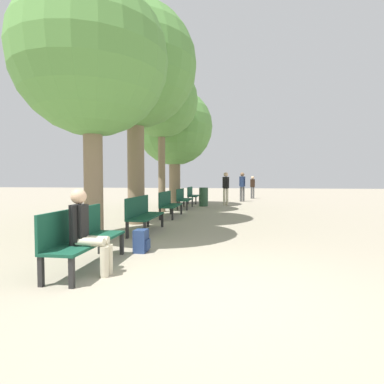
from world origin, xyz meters
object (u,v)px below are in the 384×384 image
at_px(tree_row_0, 92,61).
at_px(tree_row_2, 161,102).
at_px(tree_row_1, 135,67).
at_px(backpack, 141,241).
at_px(bench_row_0, 82,235).
at_px(bench_row_2, 169,203).
at_px(pedestrian_mid, 226,186).
at_px(trash_bin, 204,197).
at_px(tree_row_3, 175,128).
at_px(bench_row_1, 142,212).
at_px(pedestrian_near, 253,186).
at_px(bench_row_4, 192,194).
at_px(person_seated, 86,229).
at_px(pedestrian_far, 242,185).
at_px(bench_row_3, 183,197).

height_order(tree_row_0, tree_row_2, tree_row_2).
bearing_deg(tree_row_1, backpack, -70.09).
relative_size(bench_row_0, tree_row_0, 0.33).
relative_size(bench_row_2, tree_row_2, 0.29).
distance_m(pedestrian_mid, trash_bin, 1.40).
bearing_deg(tree_row_2, tree_row_0, -90.00).
distance_m(tree_row_1, tree_row_3, 6.03).
bearing_deg(bench_row_1, tree_row_1, 114.25).
bearing_deg(pedestrian_near, pedestrian_mid, -107.55).
relative_size(bench_row_0, bench_row_4, 1.00).
xyz_separation_m(person_seated, trash_bin, (0.58, 10.79, -0.18)).
xyz_separation_m(bench_row_1, pedestrian_far, (2.79, 10.71, 0.49)).
relative_size(bench_row_0, tree_row_1, 0.27).
xyz_separation_m(bench_row_1, backpack, (0.60, -2.00, -0.30)).
distance_m(tree_row_3, person_seated, 11.26).
bearing_deg(person_seated, tree_row_1, 100.34).
bearing_deg(tree_row_1, person_seated, -79.66).
height_order(bench_row_1, bench_row_4, same).
relative_size(person_seated, pedestrian_far, 0.70).
height_order(tree_row_3, backpack, tree_row_3).
height_order(tree_row_0, trash_bin, tree_row_0).
height_order(bench_row_4, tree_row_3, tree_row_3).
height_order(tree_row_3, pedestrian_near, tree_row_3).
height_order(bench_row_0, pedestrian_mid, pedestrian_mid).
bearing_deg(backpack, pedestrian_far, 80.22).
xyz_separation_m(tree_row_0, pedestrian_far, (3.43, 12.08, -2.80)).
relative_size(tree_row_0, tree_row_2, 0.90).
height_order(bench_row_4, tree_row_0, tree_row_0).
bearing_deg(pedestrian_far, bench_row_1, -104.62).
xyz_separation_m(tree_row_1, tree_row_3, (-0.00, 5.98, -0.79)).
bearing_deg(tree_row_0, tree_row_3, 90.00).
height_order(bench_row_0, tree_row_0, tree_row_0).
bearing_deg(bench_row_2, tree_row_2, 111.51).
distance_m(bench_row_1, backpack, 2.11).
xyz_separation_m(tree_row_2, backpack, (1.23, -6.67, -4.28)).
bearing_deg(tree_row_3, pedestrian_far, 44.16).
bearing_deg(tree_row_1, bench_row_1, -65.75).
bearing_deg(tree_row_2, bench_row_3, 66.58).
bearing_deg(tree_row_2, trash_bin, 62.19).
distance_m(tree_row_2, backpack, 8.02).
bearing_deg(bench_row_4, bench_row_3, -90.00).
bearing_deg(tree_row_2, tree_row_3, 90.00).
xyz_separation_m(bench_row_3, pedestrian_mid, (1.89, 2.03, 0.46)).
distance_m(bench_row_1, tree_row_3, 8.14).
bearing_deg(tree_row_0, bench_row_4, 86.57).
distance_m(backpack, pedestrian_near, 15.78).
distance_m(person_seated, pedestrian_near, 17.18).
xyz_separation_m(bench_row_0, bench_row_2, (0.00, 6.13, 0.00)).
relative_size(bench_row_2, person_seated, 1.45).
xyz_separation_m(backpack, trash_bin, (0.21, 9.42, 0.26)).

